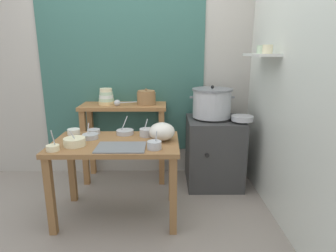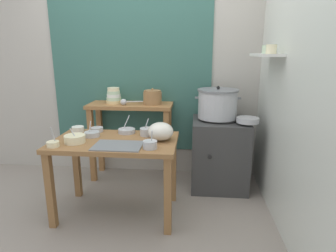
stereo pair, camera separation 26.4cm
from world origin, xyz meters
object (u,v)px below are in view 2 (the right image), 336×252
bowl_stack_enamel (114,96)px  ladle (124,102)px  prep_table (115,152)px  prep_bowl_1 (127,131)px  stove_block (219,153)px  prep_bowl_3 (92,134)px  prep_bowl_2 (78,129)px  prep_bowl_0 (75,139)px  serving_tray (118,146)px  prep_bowl_5 (147,131)px  plastic_bag (161,131)px  steamer_pot (218,104)px  clay_pot (153,97)px  prep_bowl_7 (150,144)px  wide_pan (248,120)px  back_shelf_table (131,122)px  prep_bowl_6 (53,144)px  prep_bowl_4 (97,129)px

bowl_stack_enamel → ladle: 0.18m
prep_table → prep_bowl_1: size_ratio=6.53×
stove_block → prep_bowl_3: 1.41m
stove_block → ladle: 1.20m
bowl_stack_enamel → prep_bowl_2: (-0.20, -0.59, -0.23)m
prep_bowl_0 → serving_tray: bearing=-8.5°
prep_bowl_5 → plastic_bag: bearing=-42.8°
prep_table → steamer_pot: steamer_pot is taller
clay_pot → serving_tray: 1.02m
bowl_stack_enamel → clay_pot: bearing=-1.3°
prep_bowl_2 → prep_bowl_7: (0.78, -0.43, 0.01)m
wide_pan → prep_bowl_3: 1.54m
steamer_pot → clay_pot: 0.73m
serving_tray → prep_bowl_2: size_ratio=3.45×
prep_bowl_3 → back_shelf_table: bearing=74.2°
wide_pan → prep_bowl_6: (-1.69, -0.75, -0.06)m
steamer_pot → prep_bowl_6: 1.69m
ladle → wide_pan: bearing=-8.7°
prep_bowl_6 → prep_table: bearing=27.4°
stove_block → prep_bowl_7: (-0.64, -0.88, 0.37)m
prep_bowl_2 → prep_bowl_5: bearing=-5.0°
prep_table → prep_bowl_3: (-0.24, 0.09, 0.14)m
prep_table → prep_bowl_6: bearing=-152.6°
prep_bowl_0 → prep_bowl_5: prep_bowl_5 is taller
back_shelf_table → prep_bowl_6: bearing=-111.9°
clay_pot → serving_tray: bearing=-98.7°
steamer_pot → serving_tray: bearing=-135.2°
steamer_pot → prep_bowl_1: size_ratio=2.88×
prep_bowl_3 → serving_tray: bearing=-39.1°
serving_tray → bowl_stack_enamel: bearing=107.0°
ladle → prep_bowl_7: (0.43, -0.92, -0.18)m
ladle → wide_pan: ladle is taller
plastic_bag → prep_bowl_4: (-0.65, 0.22, -0.06)m
steamer_pot → stove_block: bearing=-26.6°
prep_table → prep_bowl_6: 0.53m
steamer_pot → ladle: steamer_pot is taller
stove_block → prep_bowl_5: bearing=-144.7°
back_shelf_table → prep_bowl_2: 0.71m
clay_pot → bowl_stack_enamel: (-0.45, 0.01, 0.00)m
steamer_pot → prep_bowl_2: bearing=-161.1°
clay_pot → prep_bowl_5: 0.68m
steamer_pot → ladle: bearing=178.7°
plastic_bag → prep_bowl_5: bearing=137.2°
prep_bowl_1 → serving_tray: bearing=-87.1°
clay_pot → ladle: 0.32m
prep_bowl_3 → prep_bowl_2: bearing=143.7°
clay_pot → prep_bowl_3: clay_pot is taller
wide_pan → steamer_pot: bearing=149.1°
stove_block → bowl_stack_enamel: bearing=173.4°
bowl_stack_enamel → prep_bowl_0: size_ratio=1.01×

